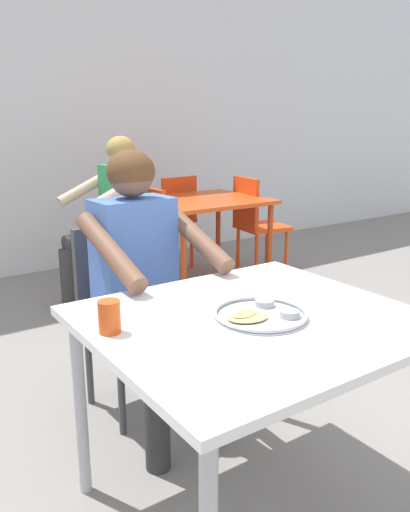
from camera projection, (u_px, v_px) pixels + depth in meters
table_foreground at (252, 337)px, 1.67m from camera, size 1.02×0.92×0.72m
thali_tray at (261, 314)px, 1.65m from camera, size 0.30×0.30×0.03m
drinking_cup at (109, 316)px, 1.52m from camera, size 0.07×0.07×0.10m
chair_foreground at (123, 306)px, 2.41m from camera, size 0.41×0.42×0.87m
diner_foreground at (145, 269)px, 2.18m from camera, size 0.51×0.57×1.22m
table_background_red at (203, 209)px, 4.11m from camera, size 0.94×0.83×0.73m
chair_red_left at (137, 236)px, 3.86m from camera, size 0.46×0.48×0.85m
chair_red_right at (255, 220)px, 4.49m from camera, size 0.44×0.44×0.87m
chair_red_far at (172, 215)px, 4.66m from camera, size 0.45×0.47×0.86m
patron_background at (112, 208)px, 3.65m from camera, size 0.58×0.54×1.24m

